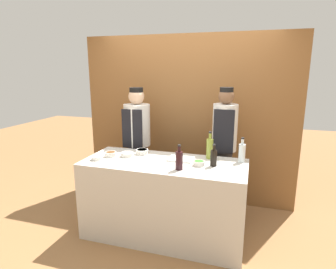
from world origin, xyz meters
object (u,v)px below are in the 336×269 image
Objects in this scene: cutting_board at (181,159)px; bottle_oil at (210,148)px; sauce_bowl_yellow at (142,151)px; sauce_bowl_brown at (111,154)px; bottle_soy at (214,157)px; chef_right at (224,148)px; sauce_bowl_white at (97,158)px; chef_left at (138,143)px; bottle_wine at (179,160)px; bottle_clear at (242,152)px; sauce_bowl_purple at (127,154)px; sauce_bowl_green at (199,163)px.

bottle_oil is at bearing 26.33° from cutting_board.
cutting_board is (0.51, -0.08, -0.02)m from sauce_bowl_yellow.
bottle_soy is at bearing 0.82° from sauce_bowl_brown.
chef_right is at bearing 50.40° from cutting_board.
chef_left reaches higher than sauce_bowl_white.
cutting_board is 1.06× the size of bottle_wine.
bottle_oil is (-0.36, 0.02, 0.02)m from bottle_clear.
sauce_bowl_purple is 1.22m from chef_right.
sauce_bowl_green reaches higher than sauce_bowl_purple.
sauce_bowl_yellow is 0.92m from bottle_soy.
chef_right reaches higher than sauce_bowl_yellow.
cutting_board is at bearing -9.18° from sauce_bowl_yellow.
bottle_clear is 0.88× the size of bottle_oil.
sauce_bowl_yellow is 0.82m from bottle_oil.
sauce_bowl_white is 1.58m from chef_right.
chef_left is (0.16, 0.80, -0.02)m from sauce_bowl_white.
sauce_bowl_purple is at bearing -151.74° from chef_right.
bottle_oil is at bearing 75.87° from sauce_bowl_green.
bottle_wine reaches higher than bottle_soy.
bottle_oil is 0.52m from bottle_wine.
sauce_bowl_white is 0.07× the size of chef_left.
bottle_oil is at bearing -108.79° from chef_right.
bottle_soy is 0.14× the size of chef_right.
bottle_wine reaches higher than sauce_bowl_green.
bottle_soy is 0.26m from bottle_oil.
sauce_bowl_brown is 0.56× the size of bottle_soy.
bottle_oil is 0.19× the size of chef_left.
chef_right reaches higher than sauce_bowl_purple.
sauce_bowl_green is 0.83× the size of sauce_bowl_yellow.
sauce_bowl_yellow is 0.51m from chef_left.
bottle_clear is at bearing 11.04° from cutting_board.
sauce_bowl_yellow reaches higher than cutting_board.
sauce_bowl_brown is at bearing -96.63° from chef_left.
sauce_bowl_white is 0.50× the size of bottle_soy.
sauce_bowl_purple is at bearing -174.97° from cutting_board.
sauce_bowl_purple is at bearing 38.78° from sauce_bowl_white.
sauce_bowl_green is at bearing -28.78° from cutting_board.
sauce_bowl_yellow is 0.52m from cutting_board.
sauce_bowl_white is 0.55m from sauce_bowl_yellow.
sauce_bowl_white is at bearing -172.56° from sauce_bowl_green.
sauce_bowl_yellow is at bearing -177.67° from bottle_clear.
chef_left is (-0.25, 0.44, -0.03)m from sauce_bowl_yellow.
sauce_bowl_green is at bearing -4.70° from sauce_bowl_purple.
bottle_oil reaches higher than bottle_clear.
bottle_soy is at bearing -71.88° from bottle_oil.
bottle_soy reaches higher than sauce_bowl_white.
cutting_board is (0.92, 0.28, -0.01)m from sauce_bowl_white.
bottle_soy is (1.22, 0.02, 0.07)m from sauce_bowl_brown.
sauce_bowl_brown is 0.51× the size of bottle_wine.
bottle_clear is (0.28, 0.23, 0.02)m from bottle_soy.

